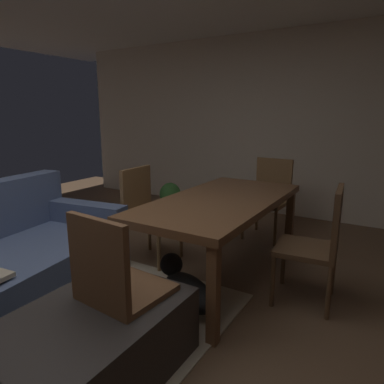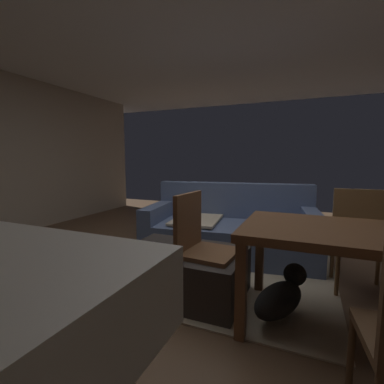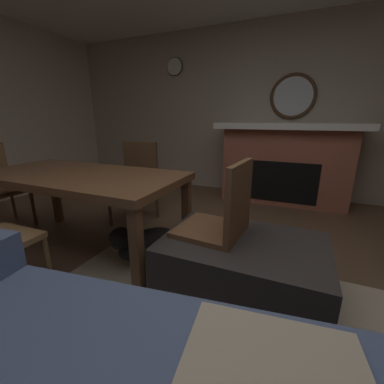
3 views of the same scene
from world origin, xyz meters
The scene contains 12 objects.
floor centered at (0.00, 0.00, 0.00)m, with size 8.71×8.71×0.00m, color brown.
wall_back_fireplace_side centered at (0.00, -3.11, 1.28)m, with size 7.66×0.12×2.57m, color #B7A893.
area_rug centered at (-0.18, 0.16, 0.01)m, with size 2.60×2.00×0.01m, color tan.
fireplace centered at (-0.27, -2.74, 0.57)m, with size 1.93×0.76×1.13m.
round_wall_mirror centered at (-0.27, -3.02, 1.50)m, with size 0.64×0.05×0.64m.
ottoman_coffee_table centered at (-0.18, -0.41, 0.21)m, with size 1.06×0.73×0.42m, color #2D2826.
tv_remote centered at (-0.07, -0.50, 0.43)m, with size 0.05×0.16×0.02m, color black.
dining_table centered at (1.28, -0.45, 0.66)m, with size 1.82×0.88×0.74m.
dining_chair_west centered at (-0.02, -0.44, 0.52)m, with size 0.47×0.47×0.93m.
dining_chair_south centered at (1.29, -1.28, 0.52)m, with size 0.48×0.48×0.93m.
small_dog centered at (0.66, -0.48, 0.19)m, with size 0.44×0.60×0.34m.
wall_clock centered at (1.65, -3.02, 2.03)m, with size 0.29×0.03×0.29m.
Camera 3 is at (-0.47, 1.09, 1.19)m, focal length 23.33 mm.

